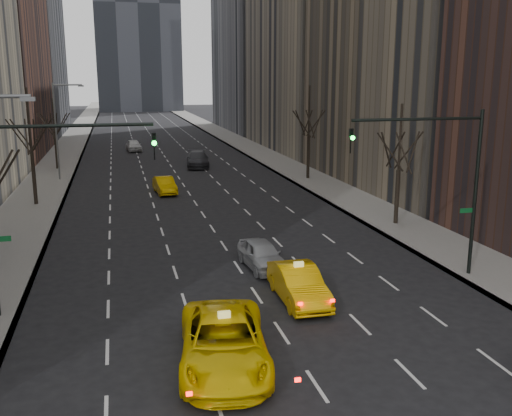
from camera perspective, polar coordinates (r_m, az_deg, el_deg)
sidewalk_left at (r=82.27m, az=-18.30°, el=5.60°), size 4.50×320.00×0.15m
sidewalk_right at (r=83.98m, az=-1.31°, el=6.38°), size 4.50×320.00×0.15m
tree_lw_c at (r=46.22m, az=-21.50°, el=5.11°), size 3.36×3.50×8.74m
tree_lw_d at (r=64.05m, az=-19.44°, el=6.77°), size 3.36×3.50×7.36m
tree_rw_b at (r=38.35m, az=14.06°, el=3.72°), size 3.36×3.50×7.82m
tree_rw_c at (r=54.74m, az=5.28°, el=7.02°), size 3.36×3.50×8.74m
traffic_mast_left at (r=24.04m, az=-21.53°, el=2.21°), size 6.69×0.39×8.00m
traffic_mast_right at (r=28.09m, az=18.45°, el=3.87°), size 6.69×0.39×8.00m
streetlight_far at (r=56.83m, az=-19.06°, el=8.20°), size 2.83×0.22×9.00m
taxi_suv at (r=19.75m, az=-3.24°, el=-13.25°), size 3.75×6.63×1.75m
taxi_sedan at (r=25.16m, az=4.26°, el=-7.57°), size 1.71×4.81×1.58m
silver_sedan_ahead at (r=29.34m, az=0.58°, el=-4.67°), size 2.05×4.36×1.44m
far_taxi at (r=48.95m, az=-9.12°, el=2.27°), size 1.88×4.34×1.39m
far_suv_grey at (r=63.15m, az=-5.85°, el=4.87°), size 3.01×6.09×1.70m
far_car_white at (r=78.34m, az=-12.12°, el=6.14°), size 2.17×4.61×1.53m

